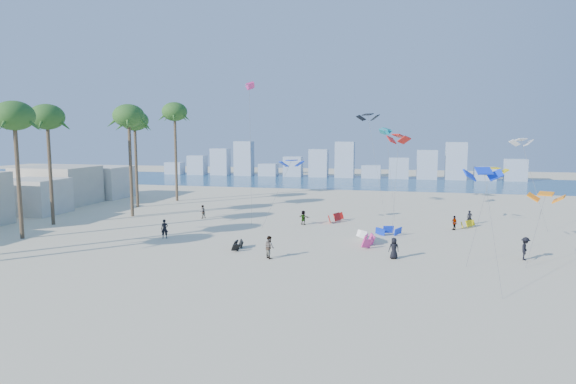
# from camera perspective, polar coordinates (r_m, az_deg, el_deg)

# --- Properties ---
(ground) EXTENTS (220.00, 220.00, 0.00)m
(ground) POSITION_cam_1_polar(r_m,az_deg,el_deg) (34.80, -10.99, -10.40)
(ground) COLOR beige
(ground) RESTS_ON ground
(ocean) EXTENTS (220.00, 220.00, 0.00)m
(ocean) POSITION_cam_1_polar(r_m,az_deg,el_deg) (103.70, 5.36, 1.26)
(ocean) COLOR navy
(ocean) RESTS_ON ground
(kitesurfer_near) EXTENTS (0.80, 0.66, 1.89)m
(kitesurfer_near) POSITION_cam_1_polar(r_m,az_deg,el_deg) (49.00, -14.49, -4.27)
(kitesurfer_near) COLOR black
(kitesurfer_near) RESTS_ON ground
(kitesurfer_mid) EXTENTS (1.14, 1.16, 1.88)m
(kitesurfer_mid) POSITION_cam_1_polar(r_m,az_deg,el_deg) (40.03, -2.24, -6.57)
(kitesurfer_mid) COLOR gray
(kitesurfer_mid) RESTS_ON ground
(kitesurfers_far) EXTENTS (34.51, 17.97, 1.91)m
(kitesurfers_far) POSITION_cam_1_polar(r_m,az_deg,el_deg) (48.67, 11.18, -4.35)
(kitesurfers_far) COLOR black
(kitesurfers_far) RESTS_ON ground
(grounded_kites) EXTENTS (23.32, 18.18, 0.98)m
(grounded_kites) POSITION_cam_1_polar(r_m,az_deg,el_deg) (49.71, 8.89, -4.56)
(grounded_kites) COLOR black
(grounded_kites) RESTS_ON ground
(flying_kites) EXTENTS (34.18, 37.34, 16.82)m
(flying_kites) POSITION_cam_1_polar(r_m,az_deg,el_deg) (53.13, 12.98, 6.51)
(flying_kites) COLOR #0D32E1
(flying_kites) RESTS_ON ground
(palm_row) EXTENTS (9.64, 44.80, 15.02)m
(palm_row) POSITION_cam_1_polar(r_m,az_deg,el_deg) (58.36, -24.45, 7.86)
(palm_row) COLOR brown
(palm_row) RESTS_ON ground
(beachfront_buildings) EXTENTS (11.50, 43.00, 6.00)m
(beachfront_buildings) POSITION_cam_1_polar(r_m,az_deg,el_deg) (70.10, -29.64, -0.19)
(beachfront_buildings) COLOR beige
(beachfront_buildings) RESTS_ON ground
(distant_skyline) EXTENTS (85.00, 3.00, 8.40)m
(distant_skyline) POSITION_cam_1_polar(r_m,az_deg,el_deg) (113.49, 5.46, 3.31)
(distant_skyline) COLOR #9EADBF
(distant_skyline) RESTS_ON ground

